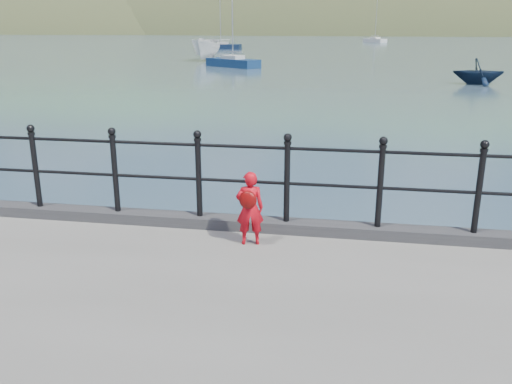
% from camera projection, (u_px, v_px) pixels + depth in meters
% --- Properties ---
extents(ground, '(600.00, 600.00, 0.00)m').
position_uv_depth(ground, '(245.00, 289.00, 7.86)').
color(ground, '#2D4251').
rests_on(ground, ground).
extents(kerb, '(60.00, 0.30, 0.15)m').
position_uv_depth(kerb, '(243.00, 223.00, 7.40)').
color(kerb, '#28282B').
rests_on(kerb, quay).
extents(railing, '(18.11, 0.11, 1.20)m').
position_uv_depth(railing, '(242.00, 170.00, 7.18)').
color(railing, black).
rests_on(railing, kerb).
extents(far_shore, '(830.00, 200.00, 156.00)m').
position_uv_depth(far_shore, '(438.00, 86.00, 233.41)').
color(far_shore, '#333A21').
rests_on(far_shore, ground).
extents(child, '(0.39, 0.33, 0.95)m').
position_uv_depth(child, '(250.00, 208.00, 6.77)').
color(child, red).
rests_on(child, quay).
extents(launch_white, '(2.31, 5.87, 2.25)m').
position_uv_depth(launch_white, '(207.00, 49.00, 54.08)').
color(launch_white, white).
rests_on(launch_white, ground).
extents(launch_navy, '(3.17, 2.78, 1.60)m').
position_uv_depth(launch_navy, '(478.00, 71.00, 33.42)').
color(launch_navy, '#0D1B31').
rests_on(launch_navy, ground).
extents(sailboat_left, '(5.80, 1.90, 8.24)m').
position_uv_depth(sailboat_left, '(221.00, 47.00, 77.51)').
color(sailboat_left, '#0E1B32').
rests_on(sailboat_left, ground).
extents(sailboat_port, '(5.24, 4.34, 7.68)m').
position_uv_depth(sailboat_port, '(233.00, 63.00, 46.57)').
color(sailboat_port, navy).
rests_on(sailboat_port, ground).
extents(sailboat_deep, '(4.47, 5.29, 8.06)m').
position_uv_depth(sailboat_deep, '(375.00, 41.00, 103.39)').
color(sailboat_deep, silver).
rests_on(sailboat_deep, ground).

